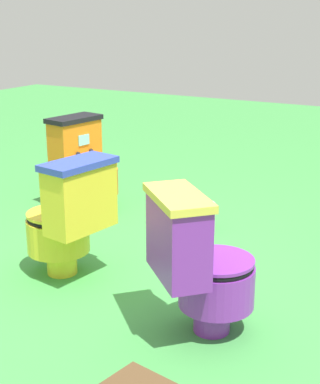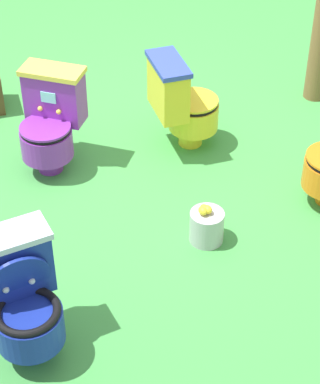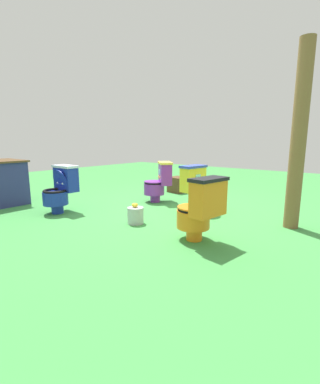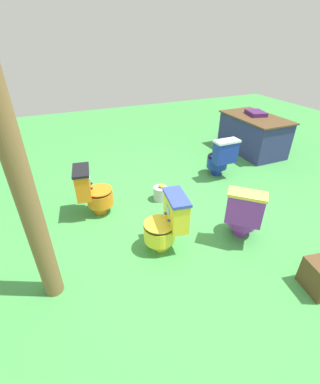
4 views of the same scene
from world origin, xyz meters
name	(u,v)px [view 3 (image 3 of 4)]	position (x,y,z in m)	size (l,w,h in m)	color
ground	(165,209)	(0.00, 0.00, 0.00)	(14.00, 14.00, 0.00)	#429947
toilet_orange	(200,209)	(-0.93, -1.20, 0.37)	(0.47, 0.55, 0.73)	orange
toilet_blue	(60,189)	(-1.19, 1.12, 0.37)	(0.49, 0.43, 0.73)	#192D9E
toilet_purple	(159,182)	(0.33, 0.40, 0.37)	(0.63, 0.63, 0.73)	purple
toilet_yellow	(198,189)	(0.13, -0.54, 0.37)	(0.47, 0.55, 0.73)	yellow
wooden_post	(299,138)	(0.26, -1.86, 1.14)	(0.18, 0.18, 2.27)	brown
small_crate	(178,185)	(1.32, 0.67, 0.16)	(0.36, 0.33, 0.33)	brown
lemon_bucket	(135,215)	(-0.89, -0.18, 0.12)	(0.22, 0.22, 0.28)	#B7B7BF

